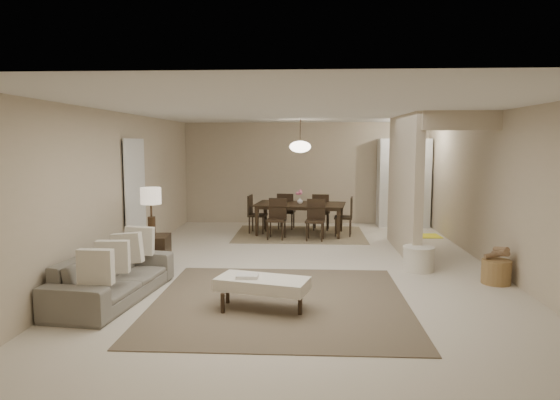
# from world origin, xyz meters

# --- Properties ---
(floor) EXTENTS (9.00, 9.00, 0.00)m
(floor) POSITION_xyz_m (0.00, 0.00, 0.00)
(floor) COLOR beige
(floor) RESTS_ON ground
(ceiling) EXTENTS (9.00, 9.00, 0.00)m
(ceiling) POSITION_xyz_m (0.00, 0.00, 2.50)
(ceiling) COLOR white
(ceiling) RESTS_ON back_wall
(back_wall) EXTENTS (6.00, 0.00, 6.00)m
(back_wall) POSITION_xyz_m (0.00, 4.50, 1.25)
(back_wall) COLOR #BEAD90
(back_wall) RESTS_ON floor
(left_wall) EXTENTS (0.00, 9.00, 9.00)m
(left_wall) POSITION_xyz_m (-3.00, 0.00, 1.25)
(left_wall) COLOR #BEAD90
(left_wall) RESTS_ON floor
(right_wall) EXTENTS (0.00, 9.00, 9.00)m
(right_wall) POSITION_xyz_m (3.00, 0.00, 1.25)
(right_wall) COLOR #BEAD90
(right_wall) RESTS_ON floor
(partition) EXTENTS (0.15, 2.50, 2.50)m
(partition) POSITION_xyz_m (1.80, 1.25, 1.25)
(partition) COLOR #BEAD90
(partition) RESTS_ON floor
(doorway) EXTENTS (0.04, 0.90, 2.04)m
(doorway) POSITION_xyz_m (-2.97, 0.60, 1.02)
(doorway) COLOR black
(doorway) RESTS_ON floor
(pantry_cabinet) EXTENTS (1.20, 0.55, 2.10)m
(pantry_cabinet) POSITION_xyz_m (2.35, 4.15, 1.05)
(pantry_cabinet) COLOR silver
(pantry_cabinet) RESTS_ON floor
(flush_light) EXTENTS (0.44, 0.44, 0.05)m
(flush_light) POSITION_xyz_m (2.30, 3.20, 2.46)
(flush_light) COLOR white
(flush_light) RESTS_ON ceiling
(living_rug) EXTENTS (3.20, 3.20, 0.01)m
(living_rug) POSITION_xyz_m (-0.30, -1.76, 0.01)
(living_rug) COLOR brown
(living_rug) RESTS_ON floor
(sofa) EXTENTS (2.15, 1.05, 0.61)m
(sofa) POSITION_xyz_m (-2.45, -1.76, 0.30)
(sofa) COLOR slate
(sofa) RESTS_ON floor
(ottoman_bench) EXTENTS (1.19, 0.77, 0.39)m
(ottoman_bench) POSITION_xyz_m (-0.50, -2.06, 0.31)
(ottoman_bench) COLOR silver
(ottoman_bench) RESTS_ON living_rug
(side_table) EXTENTS (0.54, 0.54, 0.56)m
(side_table) POSITION_xyz_m (-2.40, -0.28, 0.28)
(side_table) COLOR black
(side_table) RESTS_ON floor
(table_lamp) EXTENTS (0.32, 0.32, 0.76)m
(table_lamp) POSITION_xyz_m (-2.40, -0.28, 1.12)
(table_lamp) COLOR #422E1C
(table_lamp) RESTS_ON side_table
(round_pouf) EXTENTS (0.49, 0.49, 0.38)m
(round_pouf) POSITION_xyz_m (1.80, -0.10, 0.19)
(round_pouf) COLOR silver
(round_pouf) RESTS_ON floor
(wicker_basket) EXTENTS (0.47, 0.47, 0.35)m
(wicker_basket) POSITION_xyz_m (2.75, -0.77, 0.17)
(wicker_basket) COLOR brown
(wicker_basket) RESTS_ON floor
(dining_rug) EXTENTS (2.80, 2.10, 0.01)m
(dining_rug) POSITION_xyz_m (-0.11, 2.90, 0.01)
(dining_rug) COLOR #857052
(dining_rug) RESTS_ON floor
(dining_table) EXTENTS (2.06, 1.32, 0.68)m
(dining_table) POSITION_xyz_m (-0.11, 2.90, 0.34)
(dining_table) COLOR black
(dining_table) RESTS_ON dining_rug
(dining_chairs) EXTENTS (2.30, 1.78, 0.85)m
(dining_chairs) POSITION_xyz_m (-0.11, 2.90, 0.42)
(dining_chairs) COLOR black
(dining_chairs) RESTS_ON dining_rug
(vase) EXTENTS (0.16, 0.16, 0.13)m
(vase) POSITION_xyz_m (-0.11, 2.90, 0.75)
(vase) COLOR white
(vase) RESTS_ON dining_table
(yellow_mat) EXTENTS (0.91, 0.59, 0.01)m
(yellow_mat) POSITION_xyz_m (2.47, 2.85, 0.01)
(yellow_mat) COLOR #FEF528
(yellow_mat) RESTS_ON floor
(pendant_light) EXTENTS (0.46, 0.46, 0.71)m
(pendant_light) POSITION_xyz_m (-0.11, 2.90, 1.92)
(pendant_light) COLOR #422E1C
(pendant_light) RESTS_ON ceiling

